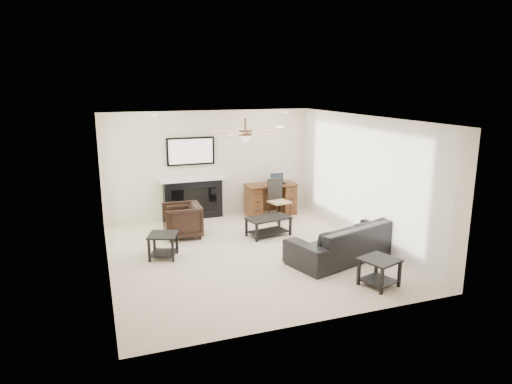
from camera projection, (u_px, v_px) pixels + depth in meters
room_shell at (256, 163)px, 8.34m from camera, size 5.50×5.54×2.52m
sofa at (346, 240)px, 8.30m from camera, size 2.44×1.51×0.67m
armchair at (182, 221)px, 9.41m from camera, size 0.79×0.77×0.69m
coffee_table at (268, 227)px, 9.50m from camera, size 0.98×0.66×0.40m
end_table_near at (379, 272)px, 7.13m from camera, size 0.66×0.66×0.45m
end_table_left at (163, 246)px, 8.30m from camera, size 0.64×0.64×0.45m
fireplace_unit at (193, 179)px, 10.58m from camera, size 1.52×0.34×1.91m
desk at (271, 199)px, 11.01m from camera, size 1.22×0.56×0.76m
desk_chair at (279, 200)px, 10.48m from camera, size 0.50×0.51×0.97m
laptop at (279, 179)px, 10.94m from camera, size 0.33×0.24×0.23m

